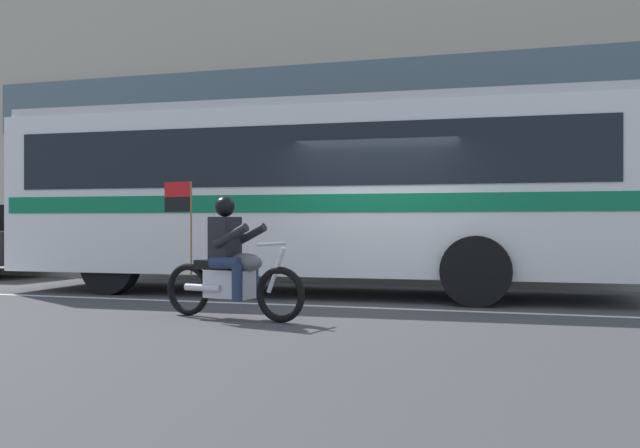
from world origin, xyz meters
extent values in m
plane|color=#3D3D3F|center=(0.00, 0.00, 0.00)|extent=(60.00, 60.00, 0.00)
cube|color=gray|center=(0.00, 5.10, 0.07)|extent=(28.00, 3.80, 0.15)
cube|color=silver|center=(0.00, -0.60, 0.00)|extent=(26.60, 0.14, 0.01)
cube|color=#B2A893|center=(0.00, 7.40, 6.51)|extent=(28.00, 0.80, 13.03)
cube|color=#4C606B|center=(0.00, 6.96, 4.56)|extent=(25.76, 0.10, 1.40)
cube|color=white|center=(-1.40, 1.20, 1.73)|extent=(10.65, 2.96, 2.70)
cube|color=black|center=(-1.40, 1.20, 2.28)|extent=(9.81, 2.97, 0.96)
cube|color=#0F7247|center=(-1.40, 1.20, 1.53)|extent=(10.44, 2.99, 0.28)
cube|color=silver|center=(-1.40, 1.20, 3.14)|extent=(10.43, 2.83, 0.16)
cylinder|color=black|center=(-4.67, 0.02, 0.52)|extent=(1.04, 0.30, 1.04)
cylinder|color=black|center=(1.51, 0.02, 0.52)|extent=(1.04, 0.30, 1.04)
torus|color=black|center=(-0.60, -2.46, 0.34)|extent=(0.69, 0.23, 0.69)
torus|color=black|center=(-2.02, -2.17, 0.34)|extent=(0.69, 0.23, 0.69)
cube|color=silver|center=(-1.36, -2.31, 0.44)|extent=(0.68, 0.40, 0.36)
ellipsoid|color=#59565B|center=(-1.12, -2.36, 0.72)|extent=(0.53, 0.37, 0.24)
cube|color=black|center=(-1.56, -2.27, 0.69)|extent=(0.60, 0.37, 0.12)
cylinder|color=silver|center=(-0.66, -2.45, 0.65)|extent=(0.28, 0.11, 0.58)
cylinder|color=silver|center=(-0.74, -2.44, 0.96)|extent=(0.17, 0.63, 0.04)
cylinder|color=silver|center=(-1.69, -2.40, 0.39)|extent=(0.56, 0.20, 0.09)
cube|color=black|center=(-1.43, -2.29, 1.02)|extent=(0.35, 0.41, 0.56)
sphere|color=black|center=(-1.43, -2.29, 1.44)|extent=(0.26, 0.26, 0.26)
cylinder|color=#232D4C|center=(-1.26, -2.14, 0.72)|extent=(0.44, 0.23, 0.15)
cylinder|color=#232D4C|center=(-1.08, -2.18, 0.48)|extent=(0.13, 0.13, 0.46)
cylinder|color=#232D4C|center=(-1.33, -2.50, 0.72)|extent=(0.44, 0.23, 0.15)
cylinder|color=#232D4C|center=(-1.15, -2.53, 0.48)|extent=(0.13, 0.13, 0.46)
cylinder|color=black|center=(-1.16, -2.15, 1.06)|extent=(0.53, 0.21, 0.32)
cylinder|color=black|center=(-1.24, -2.54, 1.06)|extent=(0.53, 0.21, 0.32)
cylinder|color=olive|center=(-1.97, -2.18, 1.15)|extent=(0.02, 0.02, 1.25)
cube|color=red|center=(-2.20, -2.13, 1.68)|extent=(0.43, 0.11, 0.20)
cube|color=black|center=(-2.20, -2.13, 1.47)|extent=(0.43, 0.11, 0.20)
cylinder|color=#4C8C3F|center=(0.63, 4.15, 0.44)|extent=(0.22, 0.22, 0.58)
sphere|color=#4C8C3F|center=(0.63, 4.15, 0.80)|extent=(0.20, 0.20, 0.20)
cylinder|color=#4C8C3F|center=(0.63, 4.01, 0.47)|extent=(0.09, 0.10, 0.09)
camera|label=1|loc=(2.66, -11.03, 1.24)|focal=41.87mm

